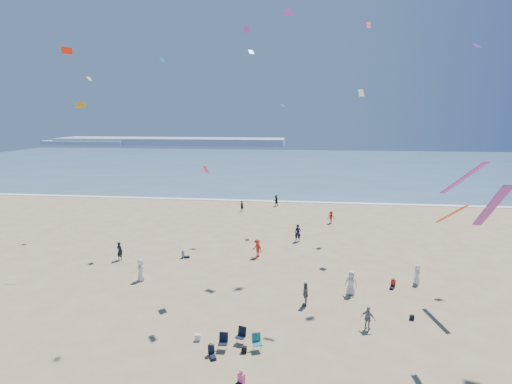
# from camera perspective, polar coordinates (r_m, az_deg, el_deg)

# --- Properties ---
(ocean) EXTENTS (220.00, 100.00, 0.06)m
(ocean) POSITION_cam_1_polar(r_m,az_deg,el_deg) (113.45, 4.46, 3.92)
(ocean) COLOR #476B84
(ocean) RESTS_ON ground
(surf_line) EXTENTS (220.00, 1.20, 0.08)m
(surf_line) POSITION_cam_1_polar(r_m,az_deg,el_deg) (64.17, 2.33, -1.32)
(surf_line) COLOR white
(surf_line) RESTS_ON ground
(headland_far) EXTENTS (110.00, 20.00, 3.20)m
(headland_far) POSITION_cam_1_polar(r_m,az_deg,el_deg) (198.89, -12.12, 7.09)
(headland_far) COLOR #7A8EA8
(headland_far) RESTS_ON ground
(headland_near) EXTENTS (40.00, 14.00, 2.00)m
(headland_near) POSITION_cam_1_polar(r_m,az_deg,el_deg) (211.04, -22.94, 6.52)
(headland_near) COLOR #7A8EA8
(headland_near) RESTS_ON ground
(standing_flyers) EXTENTS (27.24, 48.78, 1.92)m
(standing_flyers) POSITION_cam_1_polar(r_m,az_deg,el_deg) (36.42, 5.01, -9.48)
(standing_flyers) COLOR black
(standing_flyers) RESTS_ON ground
(seated_group) EXTENTS (19.60, 21.68, 0.84)m
(seated_group) POSITION_cam_1_polar(r_m,az_deg,el_deg) (27.37, 0.06, -17.68)
(seated_group) COLOR white
(seated_group) RESTS_ON ground
(chair_cluster) EXTENTS (2.70, 1.48, 1.00)m
(chair_cluster) POSITION_cam_1_polar(r_m,az_deg,el_deg) (25.02, -2.27, -20.43)
(chair_cluster) COLOR black
(chair_cluster) RESTS_ON ground
(white_tote) EXTENTS (0.35, 0.20, 0.40)m
(white_tote) POSITION_cam_1_polar(r_m,az_deg,el_deg) (26.10, -8.28, -19.87)
(white_tote) COLOR silver
(white_tote) RESTS_ON ground
(black_backpack) EXTENTS (0.30, 0.22, 0.38)m
(black_backpack) POSITION_cam_1_polar(r_m,az_deg,el_deg) (24.80, -1.71, -21.57)
(black_backpack) COLOR black
(black_backpack) RESTS_ON ground
(navy_bag) EXTENTS (0.28, 0.18, 0.34)m
(navy_bag) POSITION_cam_1_polar(r_m,az_deg,el_deg) (29.97, 21.37, -16.34)
(navy_bag) COLOR black
(navy_bag) RESTS_ON ground
(kites_aloft) EXTENTS (41.30, 38.51, 29.63)m
(kites_aloft) POSITION_cam_1_polar(r_m,az_deg,el_deg) (30.01, 13.72, 13.43)
(kites_aloft) COLOR white
(kites_aloft) RESTS_ON ground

